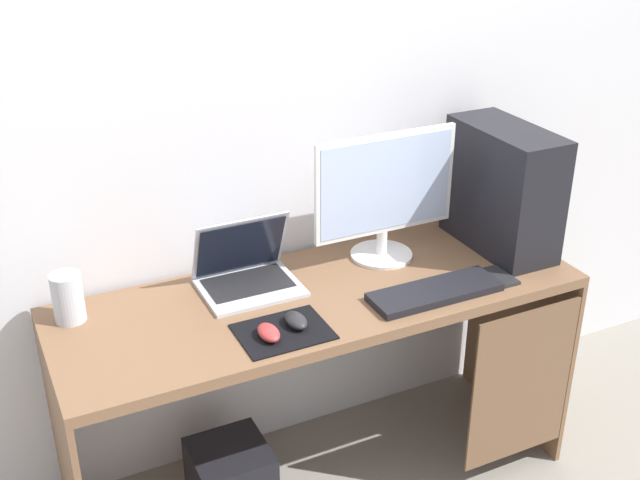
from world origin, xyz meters
The scene contains 13 objects.
ground_plane centered at (0.00, 0.00, 0.00)m, with size 8.00×8.00×0.00m, color gray.
wall_back centered at (0.00, 0.33, 1.30)m, with size 4.00×0.05×2.60m.
desk centered at (0.02, -0.01, 0.61)m, with size 1.65×0.58×0.76m.
pc_tower centered at (0.69, 0.03, 0.97)m, with size 0.20×0.43×0.42m, color black.
monitor centered at (0.29, 0.12, 0.98)m, with size 0.50×0.21×0.43m.
laptop centered at (-0.19, 0.14, 0.80)m, with size 0.30×0.25×0.23m.
speaker centered at (-0.72, 0.17, 0.83)m, with size 0.09×0.09×0.15m, color #B7BCC6.
keyboard centered at (0.31, -0.17, 0.77)m, with size 0.42×0.14×0.02m, color black.
mousepad centered at (-0.19, -0.16, 0.76)m, with size 0.26×0.20×0.01m, color black.
mouse_left centered at (-0.15, -0.15, 0.78)m, with size 0.06×0.10×0.03m, color #232326.
mouse_right centered at (-0.24, -0.18, 0.78)m, with size 0.06×0.10×0.03m, color #B23333.
cell_phone centered at (0.56, -0.17, 0.76)m, with size 0.07×0.13×0.01m, color #232326.
subwoofer centered at (-0.32, 0.01, 0.12)m, with size 0.25×0.25×0.25m, color black.
Camera 1 is at (-0.94, -1.94, 1.99)m, focal length 44.87 mm.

